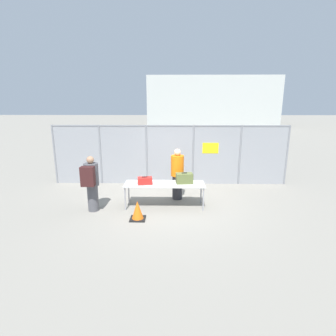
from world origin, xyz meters
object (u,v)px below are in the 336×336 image
Objects in this scene: suitcase_red at (145,181)px; traffic_cone at (138,211)px; suitcase_olive at (184,178)px; inspection_table at (164,185)px; traveler_hooded at (91,182)px; utility_trailer at (207,160)px; security_worker_near at (177,174)px.

traffic_cone is at bearing -97.73° from suitcase_red.
suitcase_olive is 1.74m from traffic_cone.
inspection_table reaches higher than traffic_cone.
suitcase_red is 1.18m from suitcase_olive.
traveler_hooded reaches higher than suitcase_olive.
traveler_hooded is (-2.06, -0.41, 0.21)m from inspection_table.
suitcase_red reaches higher than inspection_table.
traffic_cone is (-0.70, -0.92, -0.44)m from inspection_table.
utility_trailer is (1.26, 4.66, -0.47)m from suitcase_olive.
security_worker_near is at bearing 16.53° from traveler_hooded.
suitcase_olive is at bearing 3.34° from traveler_hooded.
utility_trailer is 6.20m from traffic_cone.
security_worker_near is (2.45, 1.06, -0.03)m from traveler_hooded.
inspection_table is at bearing 76.06° from security_worker_near.
suitcase_red reaches higher than utility_trailer.
inspection_table is 1.47× the size of traveler_hooded.
traveler_hooded reaches higher than inspection_table.
traveler_hooded is 0.98× the size of security_worker_near.
security_worker_near is at bearing -109.71° from utility_trailer.
utility_trailer reaches higher than traffic_cone.
suitcase_olive is 4.85m from utility_trailer.
inspection_table is 4.60× the size of suitcase_olive.
traffic_cone is (-2.55, -5.65, -0.16)m from utility_trailer.
suitcase_red is at bearing 52.91° from security_worker_near.
inspection_table is at bearing 4.72° from suitcase_red.
traveler_hooded is at bearing -169.81° from suitcase_olive.
traffic_cone is (-1.09, -1.57, -0.62)m from security_worker_near.
suitcase_red is 0.27× the size of security_worker_near.
suitcase_red is at bearing -175.28° from inspection_table.
utility_trailer is at bearing 65.72° from traffic_cone.
utility_trailer is (2.43, 4.78, -0.42)m from suitcase_red.
utility_trailer is at bearing 63.04° from suitcase_red.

